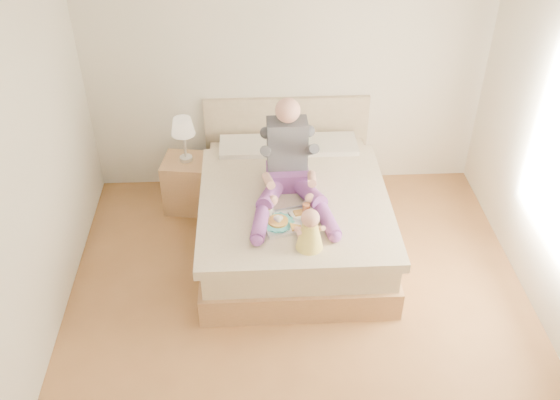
{
  "coord_description": "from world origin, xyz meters",
  "views": [
    {
      "loc": [
        -0.36,
        -3.59,
        3.92
      ],
      "look_at": [
        -0.14,
        0.64,
        0.78
      ],
      "focal_mm": 40.0,
      "sensor_mm": 36.0,
      "label": 1
    }
  ],
  "objects_px": {
    "nightstand": "(188,184)",
    "baby": "(309,232)",
    "tray": "(288,220)",
    "bed": "(293,211)",
    "adult": "(289,169)"
  },
  "relations": [
    {
      "from": "bed",
      "to": "nightstand",
      "type": "distance_m",
      "value": 1.17
    },
    {
      "from": "nightstand",
      "to": "adult",
      "type": "xyz_separation_m",
      "value": [
        0.98,
        -0.67,
        0.59
      ]
    },
    {
      "from": "tray",
      "to": "baby",
      "type": "bearing_deg",
      "value": -78.96
    },
    {
      "from": "adult",
      "to": "tray",
      "type": "relative_size",
      "value": 2.1
    },
    {
      "from": "nightstand",
      "to": "adult",
      "type": "relative_size",
      "value": 0.52
    },
    {
      "from": "baby",
      "to": "bed",
      "type": "bearing_deg",
      "value": 81.85
    },
    {
      "from": "nightstand",
      "to": "baby",
      "type": "relative_size",
      "value": 1.52
    },
    {
      "from": "tray",
      "to": "baby",
      "type": "distance_m",
      "value": 0.37
    },
    {
      "from": "tray",
      "to": "baby",
      "type": "relative_size",
      "value": 1.38
    },
    {
      "from": "nightstand",
      "to": "tray",
      "type": "xyz_separation_m",
      "value": [
        0.95,
        -1.1,
        0.36
      ]
    },
    {
      "from": "bed",
      "to": "tray",
      "type": "xyz_separation_m",
      "value": [
        -0.08,
        -0.54,
        0.32
      ]
    },
    {
      "from": "nightstand",
      "to": "tray",
      "type": "relative_size",
      "value": 1.1
    },
    {
      "from": "adult",
      "to": "tray",
      "type": "bearing_deg",
      "value": -95.53
    },
    {
      "from": "bed",
      "to": "nightstand",
      "type": "height_order",
      "value": "bed"
    },
    {
      "from": "nightstand",
      "to": "adult",
      "type": "distance_m",
      "value": 1.32
    }
  ]
}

